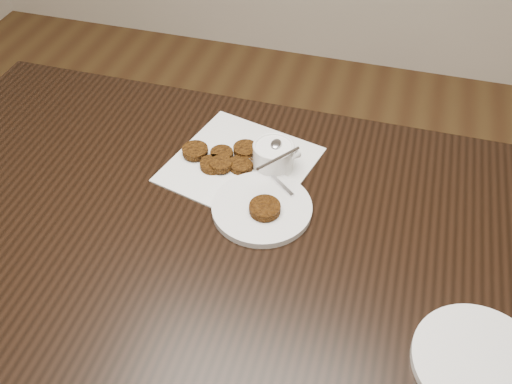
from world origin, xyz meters
TOP-DOWN VIEW (x-y plane):
  - table at (-0.08, 0.09)m, footprint 1.31×0.84m
  - napkin at (-0.02, 0.27)m, footprint 0.34×0.34m
  - sauce_ramekin at (0.05, 0.28)m, footprint 0.14×0.14m
  - patty_cluster at (-0.07, 0.26)m, footprint 0.23×0.23m
  - plate_with_patty at (0.06, 0.15)m, footprint 0.28×0.28m
  - plate_empty at (0.47, -0.08)m, footprint 0.26×0.26m

SIDE VIEW (x-z plane):
  - table at x=-0.08m, z-range 0.00..0.75m
  - napkin at x=-0.02m, z-range 0.75..0.75m
  - plate_empty at x=0.47m, z-range 0.75..0.76m
  - patty_cluster at x=-0.07m, z-range 0.75..0.77m
  - plate_with_patty at x=0.06m, z-range 0.75..0.78m
  - sauce_ramekin at x=0.05m, z-range 0.75..0.88m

